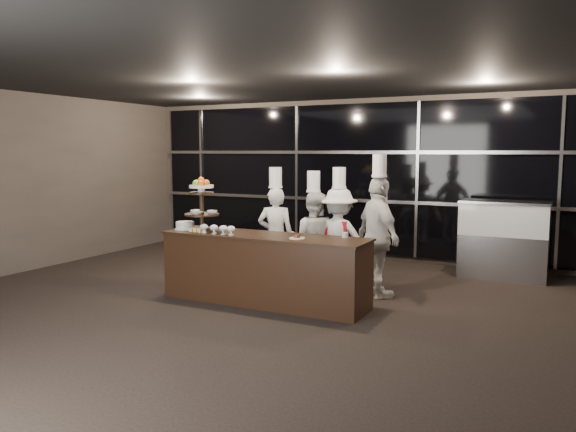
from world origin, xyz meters
The scene contains 14 objects.
room centered at (0.00, 0.00, 1.50)m, with size 10.00×10.00×10.00m.
window_wall centered at (0.00, 4.94, 1.50)m, with size 8.60×0.10×2.80m.
buffet_counter centered at (0.08, 1.31, 0.47)m, with size 2.84×0.74×0.92m.
display_stand centered at (-0.92, 1.31, 1.34)m, with size 0.48×0.48×0.74m.
compotes centered at (-0.51, 1.09, 1.00)m, with size 0.54×0.11×0.12m.
layer_cake centered at (-1.18, 1.26, 0.97)m, with size 0.30×0.30×0.11m.
pastry_squares centered at (-0.88, 1.15, 0.95)m, with size 0.19×0.13×0.05m.
small_plate centered at (0.61, 1.21, 0.94)m, with size 0.20×0.20×0.05m.
chef_cup centered at (1.12, 1.56, 0.96)m, with size 0.08×0.08×0.07m, color white.
display_case centered at (2.75, 4.30, 0.69)m, with size 1.34×0.59×1.24m.
chef_a centered at (-0.27, 2.27, 0.78)m, with size 0.63×0.52×1.78m.
chef_b centered at (0.33, 2.33, 0.74)m, with size 0.80×0.68×1.74m.
chef_c centered at (0.68, 2.45, 0.76)m, with size 1.02×0.65×1.79m.
chef_d centered at (1.34, 2.27, 0.86)m, with size 1.00×0.97×1.98m.
Camera 1 is at (3.68, -5.09, 2.02)m, focal length 35.00 mm.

